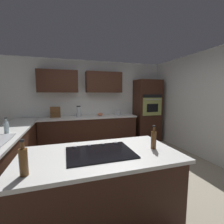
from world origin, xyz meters
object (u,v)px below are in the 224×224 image
object	(u,v)px
wall_oven	(147,111)
blender	(79,112)
spice_rack	(55,112)
mixing_bowl	(100,114)
second_bottle	(154,139)
oil_bottle	(23,161)
cooktop	(100,152)
kettle	(119,112)
dish_soap_bottle	(6,127)

from	to	relation	value
wall_oven	blender	world-z (taller)	wall_oven
blender	spice_rack	world-z (taller)	blender
mixing_bowl	blender	bearing A→B (deg)	0.00
blender	second_bottle	distance (m)	3.05
oil_bottle	cooktop	bearing A→B (deg)	-157.52
cooktop	mixing_bowl	bearing A→B (deg)	-102.95
oil_bottle	second_bottle	distance (m)	1.42
blender	second_bottle	bearing A→B (deg)	102.41
wall_oven	kettle	xyz separation A→B (m)	(1.00, -0.05, -0.02)
blender	oil_bottle	bearing A→B (deg)	76.97
kettle	oil_bottle	distance (m)	3.78
blender	dish_soap_bottle	xyz separation A→B (m)	(1.37, 1.57, -0.03)
wall_oven	second_bottle	bearing A→B (deg)	61.35
mixing_bowl	kettle	size ratio (longest dim) A/B	0.89
blender	kettle	size ratio (longest dim) A/B	1.71
mixing_bowl	cooktop	bearing A→B (deg)	77.05
wall_oven	cooktop	xyz separation A→B (m)	(2.27, 2.86, -0.11)
wall_oven	kettle	size ratio (longest dim) A/B	10.77
spice_rack	dish_soap_bottle	world-z (taller)	spice_rack
spice_rack	kettle	size ratio (longest dim) A/B	1.64
spice_rack	dish_soap_bottle	distance (m)	1.76
blender	second_bottle	xyz separation A→B (m)	(-0.65, 2.97, -0.02)
blender	kettle	world-z (taller)	blender
oil_bottle	blender	bearing A→B (deg)	-103.03
cooktop	spice_rack	xyz separation A→B (m)	(0.63, -2.94, 0.15)
wall_oven	oil_bottle	size ratio (longest dim) A/B	6.45
mixing_bowl	kettle	bearing A→B (deg)	180.00
blender	dish_soap_bottle	size ratio (longest dim) A/B	1.15
cooktop	blender	size ratio (longest dim) A/B	2.36
dish_soap_bottle	oil_bottle	size ratio (longest dim) A/B	0.89
mixing_bowl	oil_bottle	size ratio (longest dim) A/B	0.53
dish_soap_bottle	cooktop	bearing A→B (deg)	135.24
kettle	dish_soap_bottle	world-z (taller)	dish_soap_bottle
blender	spice_rack	bearing A→B (deg)	-2.70
wall_oven	mixing_bowl	distance (m)	1.60
wall_oven	cooktop	distance (m)	3.65
second_bottle	blender	bearing A→B (deg)	-77.59
blender	oil_bottle	xyz separation A→B (m)	(0.74, 3.21, -0.01)
cooktop	blender	distance (m)	2.91
mixing_bowl	kettle	world-z (taller)	kettle
dish_soap_bottle	oil_bottle	xyz separation A→B (m)	(-0.63, 1.64, 0.02)
cooktop	mixing_bowl	size ratio (longest dim) A/B	4.57
kettle	second_bottle	bearing A→B (deg)	78.68
dish_soap_bottle	kettle	bearing A→B (deg)	-149.06
mixing_bowl	second_bottle	distance (m)	2.98
spice_rack	kettle	xyz separation A→B (m)	(-1.90, 0.03, -0.06)
kettle	dish_soap_bottle	bearing A→B (deg)	30.94
spice_rack	oil_bottle	size ratio (longest dim) A/B	0.98
oil_bottle	kettle	bearing A→B (deg)	-121.84
kettle	dish_soap_bottle	xyz separation A→B (m)	(2.62, 1.57, 0.02)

